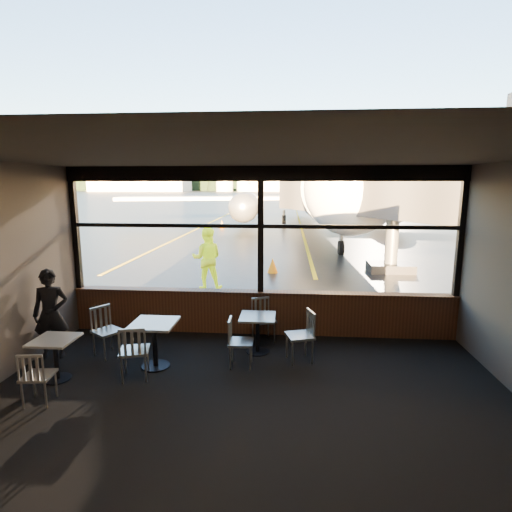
# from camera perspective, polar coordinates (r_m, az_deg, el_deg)

# --- Properties ---
(ground_plane) EXTENTS (520.00, 520.00, 0.00)m
(ground_plane) POSITION_cam_1_polar(r_m,az_deg,el_deg) (128.14, 4.48, 8.71)
(ground_plane) COLOR black
(ground_plane) RESTS_ON ground
(carpet_floor) EXTENTS (8.00, 6.00, 0.01)m
(carpet_floor) POSITION_cam_1_polar(r_m,az_deg,el_deg) (6.00, -1.51, -21.20)
(carpet_floor) COLOR black
(carpet_floor) RESTS_ON ground
(ceiling) EXTENTS (8.00, 6.00, 0.04)m
(ceiling) POSITION_cam_1_polar(r_m,az_deg,el_deg) (5.14, -1.70, 14.24)
(ceiling) COLOR #38332D
(ceiling) RESTS_ON ground
(wall_back) EXTENTS (8.00, 0.04, 3.50)m
(wall_back) POSITION_cam_1_polar(r_m,az_deg,el_deg) (2.57, -9.50, -22.49)
(wall_back) COLOR #4E453E
(wall_back) RESTS_ON ground
(window_sill) EXTENTS (8.00, 0.28, 0.90)m
(window_sill) POSITION_cam_1_polar(r_m,az_deg,el_deg) (8.55, 0.66, -8.15)
(window_sill) COLOR #522B19
(window_sill) RESTS_ON ground
(window_header) EXTENTS (8.00, 0.18, 0.30)m
(window_header) POSITION_cam_1_polar(r_m,az_deg,el_deg) (8.12, 0.70, 11.68)
(window_header) COLOR black
(window_header) RESTS_ON ground
(mullion_left) EXTENTS (0.12, 0.12, 2.60)m
(mullion_left) POSITION_cam_1_polar(r_m,az_deg,el_deg) (9.32, -24.39, 3.49)
(mullion_left) COLOR black
(mullion_left) RESTS_ON ground
(mullion_centre) EXTENTS (0.12, 0.12, 2.60)m
(mullion_centre) POSITION_cam_1_polar(r_m,az_deg,el_deg) (8.17, 0.68, 3.59)
(mullion_centre) COLOR black
(mullion_centre) RESTS_ON ground
(mullion_right) EXTENTS (0.12, 0.12, 2.60)m
(mullion_right) POSITION_cam_1_polar(r_m,az_deg,el_deg) (8.82, 27.24, 2.95)
(mullion_right) COLOR black
(mullion_right) RESTS_ON ground
(window_transom) EXTENTS (8.00, 0.10, 0.08)m
(window_transom) POSITION_cam_1_polar(r_m,az_deg,el_deg) (8.16, 0.69, 4.28)
(window_transom) COLOR black
(window_transom) RESTS_ON ground
(airliner) EXTENTS (31.35, 37.15, 11.03)m
(airliner) POSITION_cam_1_polar(r_m,az_deg,el_deg) (30.42, 8.67, 14.52)
(airliner) COLOR white
(airliner) RESTS_ON ground_plane
(jet_bridge) EXTENTS (9.38, 11.47, 5.00)m
(jet_bridge) POSITION_cam_1_polar(r_m,az_deg,el_deg) (13.94, 17.38, 7.09)
(jet_bridge) COLOR #2D2E30
(jet_bridge) RESTS_ON ground_plane
(cafe_table_near) EXTENTS (0.66, 0.66, 0.72)m
(cafe_table_near) POSITION_cam_1_polar(r_m,az_deg,el_deg) (7.64, 0.23, -11.12)
(cafe_table_near) COLOR #9C9890
(cafe_table_near) RESTS_ON carpet_floor
(cafe_table_mid) EXTENTS (0.74, 0.74, 0.81)m
(cafe_table_mid) POSITION_cam_1_polar(r_m,az_deg,el_deg) (7.27, -14.25, -12.19)
(cafe_table_mid) COLOR #A59F98
(cafe_table_mid) RESTS_ON carpet_floor
(cafe_table_left) EXTENTS (0.64, 0.64, 0.70)m
(cafe_table_left) POSITION_cam_1_polar(r_m,az_deg,el_deg) (7.40, -26.65, -13.07)
(cafe_table_left) COLOR #A6A299
(cafe_table_left) RESTS_ON carpet_floor
(chair_near_e) EXTENTS (0.64, 0.64, 0.94)m
(chair_near_e) POSITION_cam_1_polar(r_m,az_deg,el_deg) (7.29, 6.24, -11.33)
(chair_near_e) COLOR #AAA69A
(chair_near_e) RESTS_ON carpet_floor
(chair_near_w) EXTENTS (0.49, 0.49, 0.88)m
(chair_near_w) POSITION_cam_1_polar(r_m,az_deg,el_deg) (7.07, -2.15, -12.27)
(chair_near_w) COLOR #B1ADA0
(chair_near_w) RESTS_ON carpet_floor
(chair_near_n) EXTENTS (0.64, 0.64, 0.88)m
(chair_near_n) POSITION_cam_1_polar(r_m,az_deg,el_deg) (8.13, 1.08, -9.19)
(chair_near_n) COLOR #AEA99D
(chair_near_n) RESTS_ON carpet_floor
(chair_mid_s) EXTENTS (0.63, 0.63, 0.94)m
(chair_mid_s) POSITION_cam_1_polar(r_m,az_deg,el_deg) (6.93, -16.95, -12.89)
(chair_mid_s) COLOR #B4AFA2
(chair_mid_s) RESTS_ON carpet_floor
(chair_mid_w) EXTENTS (0.70, 0.70, 0.93)m
(chair_mid_w) POSITION_cam_1_polar(r_m,az_deg,el_deg) (7.96, -20.46, -10.11)
(chair_mid_w) COLOR #AAA59A
(chair_mid_w) RESTS_ON carpet_floor
(chair_left_s) EXTENTS (0.51, 0.51, 0.83)m
(chair_left_s) POSITION_cam_1_polar(r_m,az_deg,el_deg) (6.76, -28.65, -14.85)
(chair_left_s) COLOR #BBB6A9
(chair_left_s) RESTS_ON carpet_floor
(passenger) EXTENTS (0.69, 0.55, 1.65)m
(passenger) POSITION_cam_1_polar(r_m,az_deg,el_deg) (8.18, -27.24, -7.39)
(passenger) COLOR black
(passenger) RESTS_ON carpet_floor
(ground_crew) EXTENTS (0.98, 0.80, 1.88)m
(ground_crew) POSITION_cam_1_polar(r_m,az_deg,el_deg) (12.14, -7.02, -0.35)
(ground_crew) COLOR #BFF219
(ground_crew) RESTS_ON ground_plane
(cone_nose) EXTENTS (0.38, 0.38, 0.53)m
(cone_nose) POSITION_cam_1_polar(r_m,az_deg,el_deg) (14.41, 2.39, -1.35)
(cone_nose) COLOR orange
(cone_nose) RESTS_ON ground_plane
(cone_wing) EXTENTS (0.40, 0.40, 0.56)m
(cone_wing) POSITION_cam_1_polar(r_m,az_deg,el_deg) (29.62, -4.89, 4.57)
(cone_wing) COLOR #FB6307
(cone_wing) RESTS_ON ground_plane
(hangar_left) EXTENTS (45.00, 18.00, 11.00)m
(hangar_left) POSITION_cam_1_polar(r_m,az_deg,el_deg) (200.91, -16.15, 10.42)
(hangar_left) COLOR silver
(hangar_left) RESTS_ON ground_plane
(hangar_mid) EXTENTS (38.00, 15.00, 10.00)m
(hangar_mid) POSITION_cam_1_polar(r_m,az_deg,el_deg) (193.11, 4.60, 10.66)
(hangar_mid) COLOR silver
(hangar_mid) RESTS_ON ground_plane
(hangar_right) EXTENTS (50.00, 20.00, 12.00)m
(hangar_right) POSITION_cam_1_polar(r_m,az_deg,el_deg) (195.38, 22.77, 10.20)
(hangar_right) COLOR silver
(hangar_right) RESTS_ON ground_plane
(fuel_tank_a) EXTENTS (8.00, 8.00, 6.00)m
(fuel_tank_a) POSITION_cam_1_polar(r_m,az_deg,el_deg) (192.54, -4.52, 10.07)
(fuel_tank_a) COLOR silver
(fuel_tank_a) RESTS_ON ground_plane
(fuel_tank_b) EXTENTS (8.00, 8.00, 6.00)m
(fuel_tank_b) POSITION_cam_1_polar(r_m,az_deg,el_deg) (191.21, -1.51, 10.09)
(fuel_tank_b) COLOR silver
(fuel_tank_b) RESTS_ON ground_plane
(fuel_tank_c) EXTENTS (8.00, 8.00, 6.00)m
(fuel_tank_c) POSITION_cam_1_polar(r_m,az_deg,el_deg) (190.39, 1.53, 10.09)
(fuel_tank_c) COLOR silver
(fuel_tank_c) RESTS_ON ground_plane
(treeline) EXTENTS (360.00, 3.00, 12.00)m
(treeline) POSITION_cam_1_polar(r_m,az_deg,el_deg) (218.12, 4.62, 10.86)
(treeline) COLOR black
(treeline) RESTS_ON ground_plane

